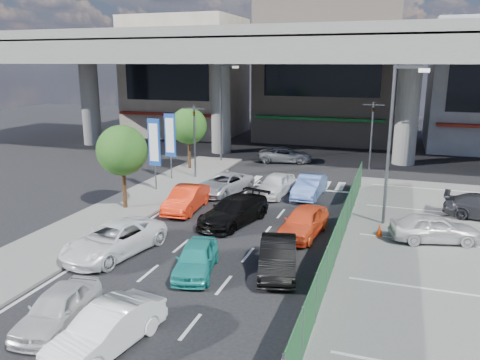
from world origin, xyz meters
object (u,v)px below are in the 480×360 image
(street_lamp_left, at_px, (223,105))
(tree_near, at_px, (122,151))
(signboard_near, at_px, (154,144))
(traffic_light_left, at_px, (194,124))
(van_white_back_left, at_px, (58,308))
(hatch_white_back_mid, at_px, (107,330))
(sedan_white_mid_left, at_px, (114,239))
(signboard_far, at_px, (170,137))
(hatch_black_mid_right, at_px, (278,257))
(taxi_teal_mid, at_px, (196,258))
(taxi_orange_right, at_px, (304,222))
(traffic_cone, at_px, (379,230))
(wagon_silver_front_left, at_px, (224,184))
(sedan_white_front_mid, at_px, (275,185))
(tree_far, at_px, (189,126))
(taxi_orange_left, at_px, (187,199))
(parked_sedan_white, at_px, (434,228))
(sedan_black_mid, at_px, (234,211))
(crossing_wagon_silver, at_px, (285,155))
(street_lamp_right, at_px, (394,133))
(kei_truck_front_right, at_px, (310,186))
(traffic_light_right, at_px, (373,119))

(street_lamp_left, bearing_deg, tree_near, -92.76)
(signboard_near, bearing_deg, traffic_light_left, 75.98)
(van_white_back_left, relative_size, hatch_white_back_mid, 0.92)
(street_lamp_left, height_order, sedan_white_mid_left, street_lamp_left)
(signboard_far, distance_m, tree_near, 7.03)
(hatch_black_mid_right, bearing_deg, taxi_teal_mid, -173.30)
(taxi_orange_right, bearing_deg, signboard_near, 162.86)
(taxi_teal_mid, bearing_deg, traffic_cone, 30.55)
(sedan_white_mid_left, xyz_separation_m, taxi_orange_right, (7.32, 4.90, 0.00))
(wagon_silver_front_left, bearing_deg, sedan_white_front_mid, 26.13)
(signboard_far, height_order, sedan_white_mid_left, signboard_far)
(tree_far, relative_size, taxi_orange_left, 1.15)
(taxi_teal_mid, bearing_deg, taxi_orange_left, 104.80)
(traffic_light_left, distance_m, parked_sedan_white, 17.66)
(van_white_back_left, bearing_deg, sedan_black_mid, 72.47)
(crossing_wagon_silver, bearing_deg, traffic_cone, -164.00)
(signboard_far, bearing_deg, hatch_black_mid_right, -48.49)
(sedan_white_mid_left, bearing_deg, parked_sedan_white, 35.20)
(street_lamp_right, height_order, street_lamp_left, same)
(kei_truck_front_right, bearing_deg, taxi_orange_left, -137.76)
(traffic_light_left, height_order, traffic_light_right, same)
(sedan_black_mid, height_order, kei_truck_front_right, sedan_black_mid)
(signboard_far, height_order, sedan_black_mid, signboard_far)
(signboard_near, height_order, sedan_white_mid_left, signboard_near)
(taxi_orange_left, bearing_deg, van_white_back_left, -87.90)
(taxi_orange_left, relative_size, crossing_wagon_silver, 0.94)
(sedan_black_mid, height_order, parked_sedan_white, parked_sedan_white)
(street_lamp_right, height_order, signboard_near, street_lamp_right)
(signboard_far, height_order, tree_near, tree_near)
(hatch_black_mid_right, distance_m, kei_truck_front_right, 11.08)
(signboard_far, xyz_separation_m, sedan_white_front_mid, (7.96, -1.48, -2.38))
(tree_near, xyz_separation_m, taxi_teal_mid, (7.18, -6.32, -2.77))
(traffic_light_right, xyz_separation_m, signboard_far, (-13.10, -8.01, -0.87))
(traffic_light_right, height_order, traffic_cone, traffic_light_right)
(street_lamp_right, distance_m, sedan_black_mid, 8.86)
(tree_far, relative_size, hatch_black_mid_right, 1.20)
(tree_far, height_order, taxi_orange_right, tree_far)
(tree_near, height_order, traffic_cone, tree_near)
(traffic_light_left, height_order, traffic_cone, traffic_light_left)
(tree_near, distance_m, sedan_white_front_mid, 9.59)
(street_lamp_right, relative_size, parked_sedan_white, 2.04)
(signboard_near, relative_size, hatch_white_back_mid, 1.19)
(van_white_back_left, distance_m, kei_truck_front_right, 17.71)
(hatch_white_back_mid, bearing_deg, street_lamp_left, 113.60)
(wagon_silver_front_left, bearing_deg, tree_near, -115.61)
(tree_far, relative_size, van_white_back_left, 1.33)
(taxi_orange_right, height_order, kei_truck_front_right, taxi_orange_right)
(hatch_white_back_mid, bearing_deg, kei_truck_front_right, 91.70)
(tree_near, relative_size, van_white_back_left, 1.33)
(taxi_teal_mid, bearing_deg, parked_sedan_white, 22.50)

